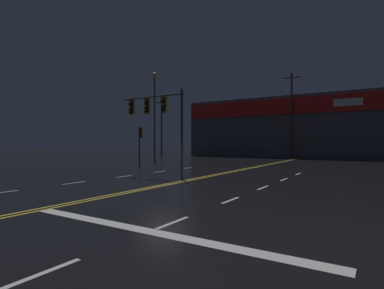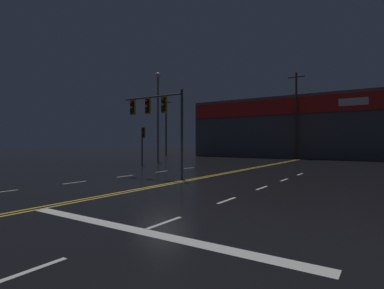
% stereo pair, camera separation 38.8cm
% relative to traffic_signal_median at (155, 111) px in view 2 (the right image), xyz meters
% --- Properties ---
extents(ground_plane, '(200.00, 200.00, 0.00)m').
position_rel_traffic_signal_median_xyz_m(ground_plane, '(2.54, -2.44, -4.04)').
color(ground_plane, black).
extents(road_markings, '(13.23, 60.00, 0.01)m').
position_rel_traffic_signal_median_xyz_m(road_markings, '(3.30, -3.53, -4.03)').
color(road_markings, gold).
rests_on(road_markings, ground).
extents(traffic_signal_median, '(4.58, 0.36, 5.17)m').
position_rel_traffic_signal_median_xyz_m(traffic_signal_median, '(0.00, 0.00, 0.00)').
color(traffic_signal_median, '#38383D').
rests_on(traffic_signal_median, ground).
extents(traffic_signal_corner_northwest, '(0.42, 0.36, 3.54)m').
position_rel_traffic_signal_median_xyz_m(traffic_signal_corner_northwest, '(-7.10, 6.62, -1.44)').
color(traffic_signal_corner_northwest, '#38383D').
rests_on(traffic_signal_corner_northwest, ground).
extents(streetlight_far_right, '(0.56, 0.56, 9.87)m').
position_rel_traffic_signal_median_xyz_m(streetlight_far_right, '(-9.41, 11.56, 2.22)').
color(streetlight_far_right, '#59595E').
rests_on(streetlight_far_right, ground).
extents(building_backdrop, '(33.39, 10.23, 8.51)m').
position_rel_traffic_signal_median_xyz_m(building_backdrop, '(2.54, 31.68, 0.23)').
color(building_backdrop, '#4C4C51').
rests_on(building_backdrop, ground).
extents(utility_pole_row, '(47.53, 0.26, 12.66)m').
position_rel_traffic_signal_median_xyz_m(utility_pole_row, '(4.50, 26.25, 1.82)').
color(utility_pole_row, '#4C3828').
rests_on(utility_pole_row, ground).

